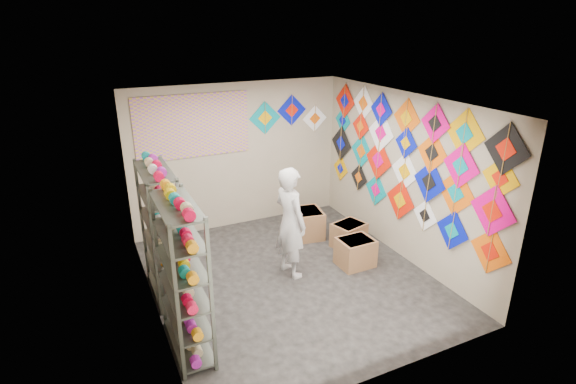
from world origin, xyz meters
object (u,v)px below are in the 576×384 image
shopkeeper (290,222)px  carton_b (349,235)px  carton_c (307,223)px  shelf_rack_front (183,278)px  shelf_rack_back (161,233)px  carton_a (355,252)px

shopkeeper → carton_b: 1.50m
shopkeeper → carton_c: shopkeeper is taller
carton_c → shelf_rack_front: bearing=-132.9°
shelf_rack_front → shopkeeper: 2.10m
shopkeeper → carton_b: (1.30, 0.36, -0.65)m
shelf_rack_front → carton_c: bearing=37.1°
shelf_rack_front → shelf_rack_back: (0.00, 1.30, 0.00)m
shelf_rack_front → shopkeeper: bearing=28.4°
shelf_rack_back → carton_a: size_ratio=3.46×
shelf_rack_front → shelf_rack_back: bearing=90.0°
shelf_rack_back → carton_a: bearing=-10.5°
shelf_rack_front → carton_a: (2.90, 0.77, -0.72)m
shelf_rack_front → carton_a: 3.08m
shopkeeper → carton_b: size_ratio=3.29×
shopkeeper → carton_a: 1.25m
shopkeeper → carton_c: size_ratio=2.98×
carton_c → carton_b: bearing=-44.1°
shopkeeper → carton_c: (0.83, 1.02, -0.61)m
shelf_rack_back → carton_c: 2.85m
shopkeeper → carton_b: shopkeeper is taller
carton_a → carton_c: bearing=99.3°
shopkeeper → carton_a: (1.05, -0.23, -0.64)m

